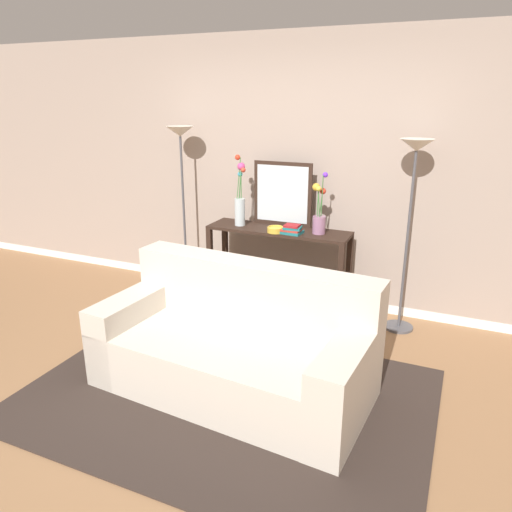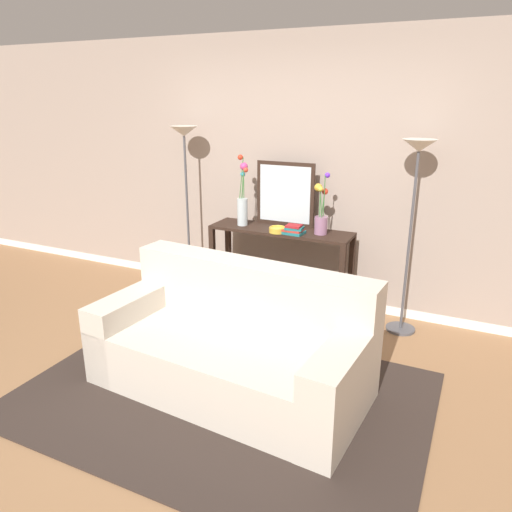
{
  "view_description": "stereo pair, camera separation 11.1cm",
  "coord_description": "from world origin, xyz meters",
  "px_view_note": "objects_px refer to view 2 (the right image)",
  "views": [
    {
      "loc": [
        1.56,
        -2.65,
        2.04
      ],
      "look_at": [
        0.05,
        0.8,
        0.79
      ],
      "focal_mm": 34.01,
      "sensor_mm": 36.0,
      "label": 1
    },
    {
      "loc": [
        1.66,
        -2.6,
        2.04
      ],
      "look_at": [
        0.05,
        0.8,
        0.79
      ],
      "focal_mm": 34.01,
      "sensor_mm": 36.0,
      "label": 2
    }
  ],
  "objects_px": {
    "wall_mirror": "(285,194)",
    "fruit_bowl": "(277,230)",
    "vase_short_flowers": "(321,215)",
    "vase_tall_flowers": "(243,202)",
    "floor_lamp_right": "(415,184)",
    "book_stack": "(294,230)",
    "book_row_under_console": "(243,296)",
    "console_table": "(280,254)",
    "couch": "(233,348)",
    "floor_lamp_left": "(185,164)"
  },
  "relations": [
    {
      "from": "book_row_under_console",
      "to": "fruit_bowl",
      "type": "bearing_deg",
      "value": -15.81
    },
    {
      "from": "fruit_bowl",
      "to": "vase_short_flowers",
      "type": "bearing_deg",
      "value": 18.06
    },
    {
      "from": "vase_tall_flowers",
      "to": "book_stack",
      "type": "xyz_separation_m",
      "value": [
        0.57,
        -0.09,
        -0.19
      ]
    },
    {
      "from": "couch",
      "to": "floor_lamp_left",
      "type": "distance_m",
      "value": 2.22
    },
    {
      "from": "vase_short_flowers",
      "to": "book_stack",
      "type": "height_order",
      "value": "vase_short_flowers"
    },
    {
      "from": "floor_lamp_right",
      "to": "console_table",
      "type": "bearing_deg",
      "value": -177.87
    },
    {
      "from": "floor_lamp_right",
      "to": "book_row_under_console",
      "type": "bearing_deg",
      "value": -178.42
    },
    {
      "from": "wall_mirror",
      "to": "fruit_bowl",
      "type": "distance_m",
      "value": 0.4
    },
    {
      "from": "couch",
      "to": "vase_short_flowers",
      "type": "height_order",
      "value": "vase_short_flowers"
    },
    {
      "from": "fruit_bowl",
      "to": "book_stack",
      "type": "height_order",
      "value": "book_stack"
    },
    {
      "from": "console_table",
      "to": "book_row_under_console",
      "type": "bearing_deg",
      "value": 180.0
    },
    {
      "from": "vase_short_flowers",
      "to": "book_stack",
      "type": "relative_size",
      "value": 2.83
    },
    {
      "from": "floor_lamp_right",
      "to": "book_stack",
      "type": "bearing_deg",
      "value": -171.63
    },
    {
      "from": "floor_lamp_right",
      "to": "book_row_under_console",
      "type": "relative_size",
      "value": 5.51
    },
    {
      "from": "book_stack",
      "to": "vase_short_flowers",
      "type": "bearing_deg",
      "value": 25.88
    },
    {
      "from": "vase_tall_flowers",
      "to": "book_row_under_console",
      "type": "height_order",
      "value": "vase_tall_flowers"
    },
    {
      "from": "couch",
      "to": "book_row_under_console",
      "type": "distance_m",
      "value": 1.56
    },
    {
      "from": "console_table",
      "to": "vase_tall_flowers",
      "type": "height_order",
      "value": "vase_tall_flowers"
    },
    {
      "from": "floor_lamp_right",
      "to": "fruit_bowl",
      "type": "xyz_separation_m",
      "value": [
        -1.17,
        -0.16,
        -0.49
      ]
    },
    {
      "from": "floor_lamp_right",
      "to": "wall_mirror",
      "type": "bearing_deg",
      "value": 174.58
    },
    {
      "from": "floor_lamp_left",
      "to": "vase_short_flowers",
      "type": "relative_size",
      "value": 3.1
    },
    {
      "from": "wall_mirror",
      "to": "fruit_bowl",
      "type": "xyz_separation_m",
      "value": [
        0.04,
        -0.28,
        -0.28
      ]
    },
    {
      "from": "couch",
      "to": "book_stack",
      "type": "relative_size",
      "value": 10.01
    },
    {
      "from": "floor_lamp_right",
      "to": "vase_tall_flowers",
      "type": "bearing_deg",
      "value": -177.88
    },
    {
      "from": "wall_mirror",
      "to": "floor_lamp_right",
      "type": "bearing_deg",
      "value": -5.42
    },
    {
      "from": "couch",
      "to": "wall_mirror",
      "type": "xyz_separation_m",
      "value": [
        -0.25,
        1.56,
        0.82
      ]
    },
    {
      "from": "floor_lamp_left",
      "to": "vase_tall_flowers",
      "type": "bearing_deg",
      "value": -4.91
    },
    {
      "from": "couch",
      "to": "book_row_under_console",
      "type": "relative_size",
      "value": 6.46
    },
    {
      "from": "vase_tall_flowers",
      "to": "vase_short_flowers",
      "type": "height_order",
      "value": "vase_tall_flowers"
    },
    {
      "from": "vase_tall_flowers",
      "to": "book_stack",
      "type": "height_order",
      "value": "vase_tall_flowers"
    },
    {
      "from": "console_table",
      "to": "fruit_bowl",
      "type": "height_order",
      "value": "fruit_bowl"
    },
    {
      "from": "vase_tall_flowers",
      "to": "vase_short_flowers",
      "type": "bearing_deg",
      "value": 1.24
    },
    {
      "from": "wall_mirror",
      "to": "book_row_under_console",
      "type": "xyz_separation_m",
      "value": [
        -0.38,
        -0.16,
        -1.08
      ]
    },
    {
      "from": "couch",
      "to": "vase_short_flowers",
      "type": "relative_size",
      "value": 3.54
    },
    {
      "from": "wall_mirror",
      "to": "vase_short_flowers",
      "type": "height_order",
      "value": "wall_mirror"
    },
    {
      "from": "floor_lamp_left",
      "to": "vase_tall_flowers",
      "type": "xyz_separation_m",
      "value": [
        0.68,
        -0.06,
        -0.32
      ]
    },
    {
      "from": "console_table",
      "to": "vase_short_flowers",
      "type": "height_order",
      "value": "vase_short_flowers"
    },
    {
      "from": "floor_lamp_left",
      "to": "book_row_under_console",
      "type": "height_order",
      "value": "floor_lamp_left"
    },
    {
      "from": "floor_lamp_left",
      "to": "wall_mirror",
      "type": "xyz_separation_m",
      "value": [
        1.05,
        0.11,
        -0.24
      ]
    },
    {
      "from": "book_row_under_console",
      "to": "vase_short_flowers",
      "type": "bearing_deg",
      "value": 0.19
    },
    {
      "from": "vase_short_flowers",
      "to": "book_row_under_console",
      "type": "distance_m",
      "value": 1.24
    },
    {
      "from": "couch",
      "to": "floor_lamp_left",
      "type": "xyz_separation_m",
      "value": [
        -1.3,
        1.44,
        1.07
      ]
    },
    {
      "from": "floor_lamp_right",
      "to": "vase_tall_flowers",
      "type": "relative_size",
      "value": 2.51
    },
    {
      "from": "floor_lamp_left",
      "to": "wall_mirror",
      "type": "height_order",
      "value": "floor_lamp_left"
    },
    {
      "from": "fruit_bowl",
      "to": "couch",
      "type": "bearing_deg",
      "value": -80.92
    },
    {
      "from": "floor_lamp_right",
      "to": "vase_short_flowers",
      "type": "distance_m",
      "value": 0.86
    },
    {
      "from": "floor_lamp_right",
      "to": "vase_tall_flowers",
      "type": "distance_m",
      "value": 1.6
    },
    {
      "from": "book_stack",
      "to": "wall_mirror",
      "type": "bearing_deg",
      "value": 127.05
    },
    {
      "from": "console_table",
      "to": "book_stack",
      "type": "distance_m",
      "value": 0.36
    },
    {
      "from": "floor_lamp_right",
      "to": "wall_mirror",
      "type": "height_order",
      "value": "floor_lamp_right"
    }
  ]
}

